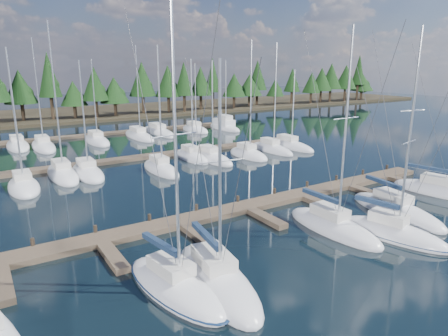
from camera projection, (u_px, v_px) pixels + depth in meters
ground at (181, 176)px, 43.12m from camera, size 260.00×260.00×0.00m
far_shore at (65, 115)px, 92.13m from camera, size 220.00×30.00×0.60m
main_dock at (249, 209)px, 32.72m from camera, size 44.00×6.13×0.90m
back_docks at (122, 144)px, 59.09m from camera, size 50.00×21.80×0.40m
front_sailboat_1 at (175, 286)px, 21.29m from camera, size 4.12×8.66×15.47m
front_sailboat_2 at (217, 279)px, 22.01m from camera, size 4.22×9.47×12.85m
front_sailboat_3 at (333, 226)px, 29.02m from camera, size 2.68×8.44×14.99m
front_sailboat_4 at (392, 233)px, 27.94m from camera, size 4.24×8.37×12.40m
front_sailboat_5 at (396, 210)px, 32.24m from camera, size 4.00×9.51×15.23m
front_sailboat_6 at (443, 192)px, 36.97m from camera, size 4.56×9.61×14.48m
back_sailboat_rows at (134, 149)px, 55.49m from camera, size 47.17×33.29×16.66m
motor_yacht_right at (224, 126)px, 74.17m from camera, size 3.22×8.66×4.26m
tree_line at (66, 85)px, 81.68m from camera, size 183.66×11.88×13.94m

